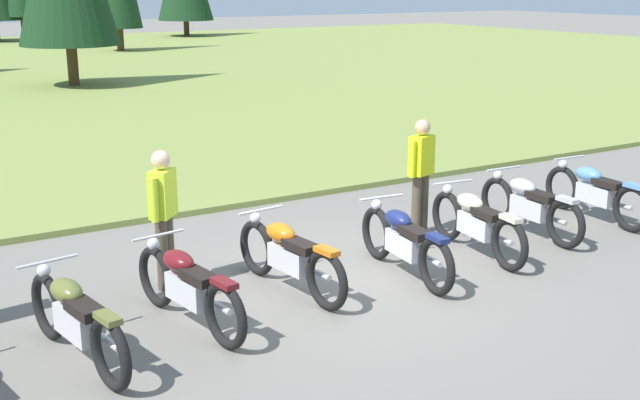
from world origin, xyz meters
name	(u,v)px	position (x,y,z in m)	size (l,w,h in m)	color
ground_plane	(345,282)	(0.00, 0.00, 0.00)	(140.00, 140.00, 0.00)	slate
motorcycle_olive	(76,319)	(-3.33, -0.43, 0.44)	(0.67, 2.09, 0.88)	black
motorcycle_maroon	(188,287)	(-2.10, -0.19, 0.44)	(0.66, 2.09, 0.88)	black
motorcycle_orange	(289,256)	(-0.71, 0.12, 0.44)	(0.62, 2.10, 0.88)	black
motorcycle_navy	(405,241)	(0.77, -0.15, 0.44)	(0.62, 2.10, 0.88)	black
motorcycle_cream	(476,223)	(2.07, -0.01, 0.44)	(0.62, 2.10, 0.88)	black
motorcycle_silver	(530,205)	(3.31, 0.25, 0.44)	(0.62, 2.10, 0.88)	black
motorcycle_sky_blue	(595,192)	(4.72, 0.27, 0.44)	(0.62, 2.10, 0.88)	black
rider_with_back_turned	(163,211)	(-1.91, 0.98, 0.95)	(0.41, 0.42, 1.67)	#4C4233
rider_in_hivis_vest	(421,170)	(1.99, 1.11, 0.95)	(0.53, 0.32, 1.67)	#4C4233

